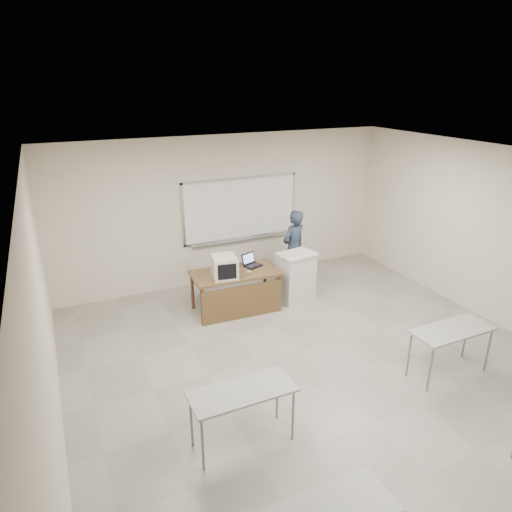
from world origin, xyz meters
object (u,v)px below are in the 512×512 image
whiteboard (241,210)px  presenter (294,248)px  keyboard (292,256)px  podium (296,276)px  mouse (249,272)px  laptop (252,263)px  instructor_desk (238,284)px  crt_monitor (225,267)px

whiteboard → presenter: bearing=-47.6°
keyboard → podium: bearing=47.7°
whiteboard → presenter: 1.35m
whiteboard → keyboard: (0.35, -1.56, -0.52)m
whiteboard → mouse: whiteboard is taller
keyboard → presenter: bearing=74.9°
laptop → presenter: size_ratio=0.19×
podium → mouse: podium is taller
laptop → podium: bearing=-36.8°
mouse → presenter: bearing=44.6°
presenter → laptop: bearing=-0.1°
instructor_desk → presenter: presenter is taller
whiteboard → podium: (0.50, -1.47, -1.01)m
podium → laptop: laptop is taller
instructor_desk → mouse: mouse is taller
presenter → instructor_desk: bearing=4.4°
instructor_desk → presenter: bearing=25.5°
laptop → mouse: laptop is taller
podium → presenter: size_ratio=0.59×
whiteboard → crt_monitor: 1.85m
whiteboard → laptop: (-0.30, -1.21, -0.68)m
instructor_desk → presenter: size_ratio=0.99×
laptop → keyboard: 0.75m
mouse → keyboard: bearing=14.2°
mouse → presenter: size_ratio=0.06×
instructor_desk → mouse: bearing=-6.5°
podium → crt_monitor: (-1.45, -0.02, 0.47)m
crt_monitor → presenter: bearing=29.9°
keyboard → presenter: presenter is taller
crt_monitor → laptop: (0.65, 0.28, -0.14)m
crt_monitor → mouse: crt_monitor is taller
instructor_desk → crt_monitor: bearing=-174.5°
laptop → keyboard: same height
laptop → instructor_desk: bearing=-165.7°
whiteboard → crt_monitor: size_ratio=5.28×
laptop → presenter: (1.08, 0.36, -0.01)m
crt_monitor → laptop: 0.72m
instructor_desk → mouse: size_ratio=16.23×
crt_monitor → keyboard: size_ratio=1.00×
podium → whiteboard: bearing=100.9°
crt_monitor → presenter: size_ratio=0.30×
instructor_desk → keyboard: 1.12m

